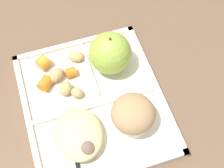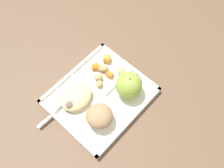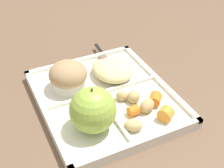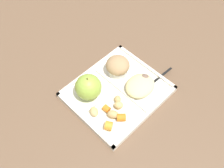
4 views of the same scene
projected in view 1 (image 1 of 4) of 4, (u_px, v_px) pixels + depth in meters
name	position (u px, v px, depth m)	size (l,w,h in m)	color
ground	(94.00, 106.00, 0.64)	(6.00, 6.00, 0.00)	brown
lunch_tray	(94.00, 104.00, 0.63)	(0.30, 0.26, 0.02)	silver
green_apple	(110.00, 53.00, 0.63)	(0.08, 0.08, 0.09)	#93B742
bran_muffin	(133.00, 115.00, 0.58)	(0.08, 0.08, 0.06)	silver
carrot_slice_tilted	(45.00, 83.00, 0.64)	(0.02, 0.02, 0.03)	orange
carrot_slice_back	(43.00, 63.00, 0.66)	(0.03, 0.03, 0.02)	orange
carrot_slice_center	(71.00, 72.00, 0.65)	(0.02, 0.02, 0.02)	orange
potato_chunk_small	(56.00, 75.00, 0.64)	(0.04, 0.03, 0.02)	tan
potato_chunk_corner	(77.00, 93.00, 0.63)	(0.02, 0.02, 0.02)	tan
potato_chunk_golden	(76.00, 56.00, 0.67)	(0.03, 0.03, 0.02)	tan
potato_chunk_wedge	(65.00, 89.00, 0.63)	(0.03, 0.02, 0.03)	tan
egg_noodle_pile	(78.00, 134.00, 0.58)	(0.10, 0.09, 0.04)	beige
meatball_center	(81.00, 136.00, 0.58)	(0.03, 0.03, 0.03)	brown
meatball_back	(87.00, 148.00, 0.56)	(0.04, 0.04, 0.04)	#755B4C
meatball_side	(85.00, 134.00, 0.58)	(0.03, 0.03, 0.03)	brown
plastic_fork	(78.00, 167.00, 0.56)	(0.16, 0.03, 0.00)	black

